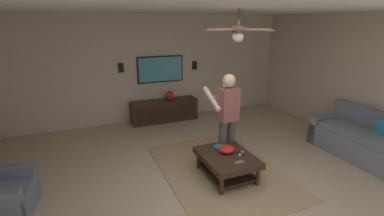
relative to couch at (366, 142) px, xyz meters
The scene contains 18 objects.
ground_plane 3.05m from the couch, 89.50° to the left, with size 8.78×8.78×0.00m, color tan.
wall_back_tv 4.92m from the couch, 39.09° to the left, with size 0.10×7.28×2.67m, color #BCA893.
ceiling_slab 3.87m from the couch, 89.50° to the left, with size 7.51×7.28×0.10m, color white.
area_rug 2.85m from the couch, 77.72° to the left, with size 2.75×1.92×0.01m, color #9E8460.
couch is the anchor object (origin of this frame).
coffee_table 2.79m from the couch, 81.74° to the left, with size 1.00×0.80×0.40m.
media_console 4.48m from the couch, 40.55° to the left, with size 0.45×1.70×0.55m.
tv 4.77m from the couch, 38.62° to the left, with size 0.05×1.19×0.67m.
person_standing 2.74m from the couch, 71.24° to the left, with size 0.60×0.61×1.64m.
bowl 2.78m from the couch, 80.00° to the left, with size 0.26×0.26×0.12m, color red.
remote_white 2.56m from the couch, 82.69° to the left, with size 0.15×0.04×0.02m, color white.
remote_black 2.56m from the couch, 82.72° to the left, with size 0.15×0.04×0.02m, color black.
remote_grey 2.73m from the couch, 88.18° to the left, with size 0.15×0.04×0.02m, color slate.
book 2.82m from the couch, 76.63° to the left, with size 0.22×0.16×0.04m, color teal.
vase_round 4.41m from the couch, 38.70° to the left, with size 0.22×0.22×0.22m, color red.
wall_speaker_left 4.27m from the couch, 28.16° to the left, with size 0.06×0.12×0.22m, color black.
wall_speaker_right 5.45m from the couch, 46.79° to the left, with size 0.06×0.12×0.22m, color black.
ceiling_fan 3.38m from the couch, 81.89° to the left, with size 1.19×1.19×0.46m.
Camera 1 is at (-3.15, 1.82, 2.48)m, focal length 25.70 mm.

